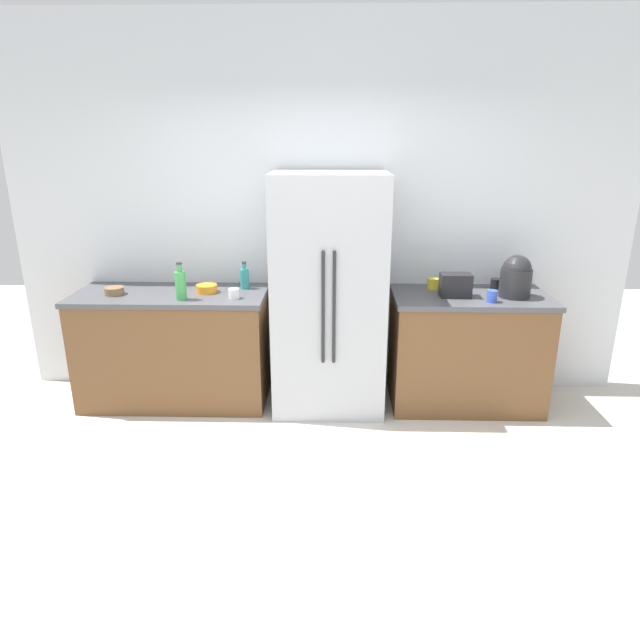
{
  "coord_description": "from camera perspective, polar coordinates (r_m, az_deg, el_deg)",
  "views": [
    {
      "loc": [
        0.11,
        -2.79,
        2.11
      ],
      "look_at": [
        0.03,
        0.42,
        1.04
      ],
      "focal_mm": 30.87,
      "sensor_mm": 36.0,
      "label": 1
    }
  ],
  "objects": [
    {
      "name": "cup_c",
      "position": [
        4.72,
        17.76,
        3.58
      ],
      "size": [
        0.09,
        0.09,
        0.08
      ],
      "primitive_type": "cylinder",
      "color": "black",
      "rests_on": "counter_right"
    },
    {
      "name": "counter_left",
      "position": [
        4.7,
        -14.83,
        -2.73
      ],
      "size": [
        1.53,
        0.68,
        0.94
      ],
      "color": "brown",
      "rests_on": "ground_plane"
    },
    {
      "name": "bowl_b",
      "position": [
        4.49,
        -11.67,
        3.22
      ],
      "size": [
        0.17,
        0.17,
        0.06
      ],
      "primitive_type": "cylinder",
      "color": "orange",
      "rests_on": "counter_left"
    },
    {
      "name": "bowl_a",
      "position": [
        4.63,
        -20.54,
        2.85
      ],
      "size": [
        0.15,
        0.15,
        0.06
      ],
      "primitive_type": "cylinder",
      "color": "brown",
      "rests_on": "counter_left"
    },
    {
      "name": "toaster",
      "position": [
        4.39,
        13.86,
        3.52
      ],
      "size": [
        0.24,
        0.15,
        0.18
      ],
      "primitive_type": "cube",
      "color": "black",
      "rests_on": "counter_right"
    },
    {
      "name": "cup_d",
      "position": [
        4.28,
        -8.92,
        2.73
      ],
      "size": [
        0.08,
        0.08,
        0.08
      ],
      "primitive_type": "cylinder",
      "color": "white",
      "rests_on": "counter_left"
    },
    {
      "name": "kitchen_back_panel",
      "position": [
        4.63,
        0.05,
        11.07
      ],
      "size": [
        5.13,
        0.1,
        3.05
      ],
      "primitive_type": "cube",
      "color": "silver",
      "rests_on": "ground_plane"
    },
    {
      "name": "ground_plane",
      "position": [
        3.5,
        -0.73,
        -18.72
      ],
      "size": [
        10.27,
        10.27,
        0.0
      ],
      "primitive_type": "plane",
      "color": "beige"
    },
    {
      "name": "cup_b",
      "position": [
        4.33,
        17.41,
        2.37
      ],
      "size": [
        0.08,
        0.08,
        0.09
      ],
      "primitive_type": "cylinder",
      "color": "blue",
      "rests_on": "counter_right"
    },
    {
      "name": "counter_right",
      "position": [
        4.64,
        14.91,
        -3.01
      ],
      "size": [
        1.22,
        0.68,
        0.94
      ],
      "color": "brown",
      "rests_on": "ground_plane"
    },
    {
      "name": "refrigerator",
      "position": [
        4.34,
        0.95,
        2.62
      ],
      "size": [
        0.87,
        0.73,
        1.87
      ],
      "color": "#B2B5BA",
      "rests_on": "ground_plane"
    },
    {
      "name": "bottle_a",
      "position": [
        4.55,
        -7.82,
        4.35
      ],
      "size": [
        0.07,
        0.07,
        0.22
      ],
      "color": "teal",
      "rests_on": "counter_left"
    },
    {
      "name": "bottle_b",
      "position": [
        4.31,
        -14.25,
        3.6
      ],
      "size": [
        0.08,
        0.08,
        0.29
      ],
      "color": "green",
      "rests_on": "counter_left"
    },
    {
      "name": "cup_a",
      "position": [
        4.59,
        11.64,
        3.71
      ],
      "size": [
        0.09,
        0.09,
        0.09
      ],
      "primitive_type": "cylinder",
      "color": "yellow",
      "rests_on": "counter_right"
    },
    {
      "name": "rice_cooker",
      "position": [
        4.5,
        19.65,
        4.25
      ],
      "size": [
        0.24,
        0.24,
        0.33
      ],
      "color": "#262628",
      "rests_on": "counter_right"
    }
  ]
}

